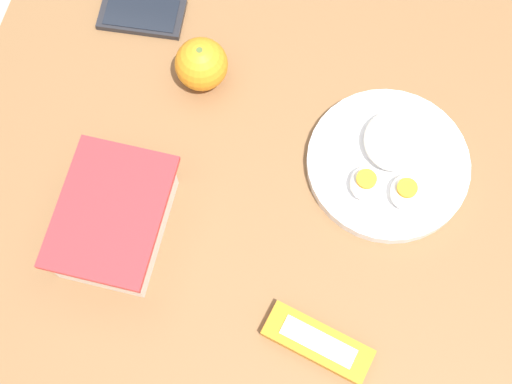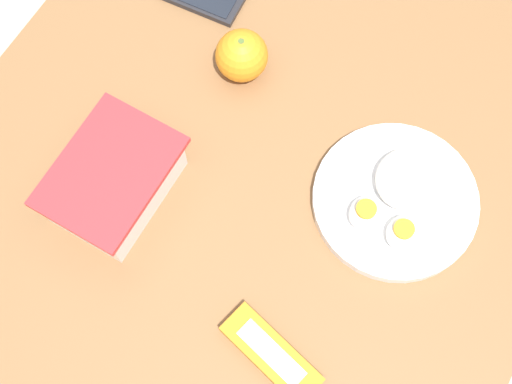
% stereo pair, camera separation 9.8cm
% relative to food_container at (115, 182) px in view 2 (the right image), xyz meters
% --- Properties ---
extents(ground_plane, '(10.00, 10.00, 0.00)m').
position_rel_food_container_xyz_m(ground_plane, '(0.17, -0.15, -0.76)').
color(ground_plane, '#B2A899').
extents(table, '(0.96, 0.87, 0.72)m').
position_rel_food_container_xyz_m(table, '(0.17, -0.15, -0.15)').
color(table, brown).
rests_on(table, ground_plane).
extents(food_container, '(0.19, 0.14, 0.08)m').
position_rel_food_container_xyz_m(food_container, '(0.00, 0.00, 0.00)').
color(food_container, white).
rests_on(food_container, table).
extents(orange_fruit, '(0.08, 0.08, 0.08)m').
position_rel_food_container_xyz_m(orange_fruit, '(0.26, -0.05, 0.00)').
color(orange_fruit, orange).
rests_on(orange_fruit, table).
extents(rice_plate, '(0.23, 0.23, 0.05)m').
position_rel_food_container_xyz_m(rice_plate, '(0.18, -0.35, -0.02)').
color(rice_plate, white).
rests_on(rice_plate, table).
extents(candy_bar, '(0.08, 0.15, 0.02)m').
position_rel_food_container_xyz_m(candy_bar, '(-0.09, -0.30, -0.03)').
color(candy_bar, orange).
rests_on(candy_bar, table).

